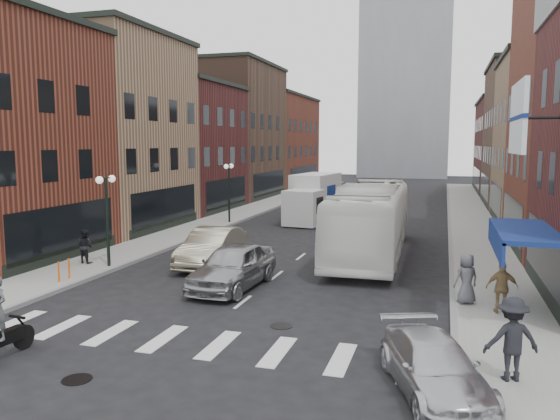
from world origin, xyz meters
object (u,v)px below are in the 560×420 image
object	(u,v)px
transit_bus	(371,220)
ped_right_c	(466,279)
sedan_left_far	(212,247)
curb_car	(434,367)
sedan_left_near	(233,266)
ped_right_b	(502,287)
box_truck	(313,198)
streetlamp_near	(107,203)
streetlamp_far	(229,182)
billboard_sign	(521,120)
ped_left_solo	(85,246)
bike_rack	(64,270)
ped_right_a	(512,339)

from	to	relation	value
transit_bus	ped_right_c	distance (m)	8.82
sedan_left_far	curb_car	size ratio (longest dim) A/B	1.21
sedan_left_near	ped_right_b	xyz separation A→B (m)	(9.46, -0.89, 0.13)
box_truck	ped_right_c	world-z (taller)	box_truck
streetlamp_near	streetlamp_far	distance (m)	14.00
sedan_left_near	box_truck	bearing A→B (deg)	97.44
billboard_sign	ped_left_solo	xyz separation A→B (m)	(-17.33, 3.70, -5.21)
streetlamp_near	sedan_left_far	xyz separation A→B (m)	(4.04, 2.00, -2.07)
ped_left_solo	ped_right_b	size ratio (longest dim) A/B	0.92
sedan_left_far	box_truck	bearing A→B (deg)	82.93
streetlamp_near	bike_rack	world-z (taller)	streetlamp_near
billboard_sign	ped_right_c	xyz separation A→B (m)	(-1.19, 2.08, -5.13)
box_truck	ped_right_a	xyz separation A→B (m)	(10.46, -24.48, -0.52)
bike_rack	sedan_left_far	size ratio (longest dim) A/B	0.16
sedan_left_far	ped_left_solo	world-z (taller)	ped_left_solo
curb_car	ped_right_a	distance (m)	1.94
transit_bus	ped_right_c	bearing A→B (deg)	-62.95
bike_rack	ped_left_solo	xyz separation A→B (m)	(-1.15, 2.90, 0.37)
streetlamp_far	sedan_left_far	world-z (taller)	streetlamp_far
box_truck	streetlamp_near	bearing A→B (deg)	-99.73
streetlamp_near	ped_right_c	world-z (taller)	streetlamp_near
box_truck	billboard_sign	bearing A→B (deg)	-55.21
bike_rack	ped_right_a	xyz separation A→B (m)	(15.76, -4.71, 0.56)
bike_rack	ped_right_b	bearing A→B (deg)	1.75
box_truck	ped_right_a	bearing A→B (deg)	-59.96
curb_car	box_truck	bearing A→B (deg)	88.72
ped_right_a	ped_right_c	world-z (taller)	ped_right_a
billboard_sign	box_truck	bearing A→B (deg)	117.88
streetlamp_near	sedan_left_far	distance (m)	4.96
streetlamp_far	sedan_left_far	distance (m)	12.83
ped_right_b	sedan_left_far	bearing A→B (deg)	-26.32
bike_rack	ped_left_solo	size ratio (longest dim) A/B	0.52
ped_right_a	sedan_left_far	bearing A→B (deg)	-56.54
bike_rack	ped_right_c	bearing A→B (deg)	4.87
sedan_left_far	billboard_sign	bearing A→B (deg)	-27.76
ped_right_c	sedan_left_near	bearing A→B (deg)	-31.02
streetlamp_near	ped_right_a	bearing A→B (deg)	-25.46
box_truck	curb_car	xyz separation A→B (m)	(8.80, -25.36, -1.02)
sedan_left_near	ped_right_c	bearing A→B (deg)	2.74
sedan_left_near	ped_left_solo	bearing A→B (deg)	172.39
box_truck	ped_right_c	bearing A→B (deg)	-55.42
billboard_sign	ped_left_solo	distance (m)	18.48
sedan_left_near	bike_rack	bearing A→B (deg)	-164.65
billboard_sign	ped_left_solo	size ratio (longest dim) A/B	2.41
transit_bus	sedan_left_far	xyz separation A→B (m)	(-6.55, -4.29, -0.93)
curb_car	ped_right_b	world-z (taller)	ped_right_b
ped_right_b	streetlamp_near	bearing A→B (deg)	-14.63
sedan_left_near	ped_right_a	xyz separation A→B (m)	(9.18, -6.09, 0.26)
sedan_left_far	ped_left_solo	distance (m)	5.68
bike_rack	sedan_left_near	size ratio (longest dim) A/B	0.16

